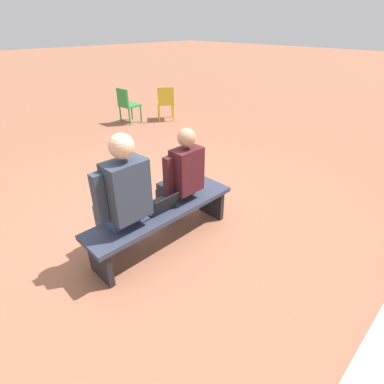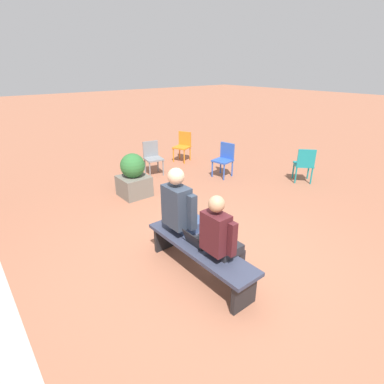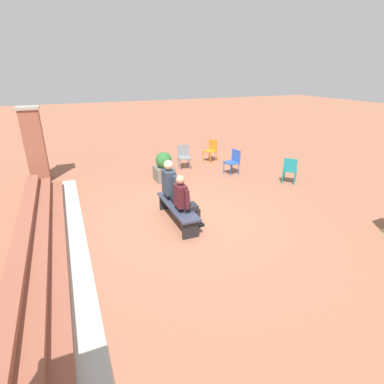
{
  "view_description": "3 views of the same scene",
  "coord_description": "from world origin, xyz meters",
  "px_view_note": "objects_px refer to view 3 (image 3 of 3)",
  "views": [
    {
      "loc": [
        1.66,
        2.45,
        2.22
      ],
      "look_at": [
        -0.39,
        0.37,
        0.55
      ],
      "focal_mm": 28.0,
      "sensor_mm": 36.0,
      "label": 1
    },
    {
      "loc": [
        -2.57,
        2.45,
        2.64
      ],
      "look_at": [
        0.34,
        0.1,
        1.04
      ],
      "focal_mm": 28.0,
      "sensor_mm": 36.0,
      "label": 2
    },
    {
      "loc": [
        -6.01,
        2.45,
        3.37
      ],
      "look_at": [
        0.05,
        -0.13,
        0.67
      ],
      "focal_mm": 28.0,
      "sensor_mm": 36.0,
      "label": 3
    }
  ],
  "objects_px": {
    "plastic_chair_mid_courtyard": "(290,169)",
    "planter": "(164,167)",
    "person_student": "(185,200)",
    "plastic_chair_far_right": "(184,155)",
    "plastic_chair_far_left": "(211,149)",
    "bench": "(177,208)",
    "person_adult": "(173,186)",
    "plastic_chair_by_pillar": "(233,160)",
    "laptop": "(176,202)"
  },
  "relations": [
    {
      "from": "person_adult",
      "to": "plastic_chair_far_left",
      "type": "bearing_deg",
      "value": -37.38
    },
    {
      "from": "plastic_chair_far_left",
      "to": "plastic_chair_far_right",
      "type": "bearing_deg",
      "value": 108.23
    },
    {
      "from": "plastic_chair_far_left",
      "to": "bench",
      "type": "bearing_deg",
      "value": 144.87
    },
    {
      "from": "person_student",
      "to": "planter",
      "type": "relative_size",
      "value": 1.37
    },
    {
      "from": "person_student",
      "to": "plastic_chair_far_left",
      "type": "xyz_separation_m",
      "value": [
        4.64,
        -2.97,
        -0.21
      ]
    },
    {
      "from": "person_adult",
      "to": "planter",
      "type": "xyz_separation_m",
      "value": [
        2.48,
        -0.56,
        -0.31
      ]
    },
    {
      "from": "plastic_chair_far_left",
      "to": "laptop",
      "type": "bearing_deg",
      "value": 144.55
    },
    {
      "from": "bench",
      "to": "planter",
      "type": "distance_m",
      "value": 2.98
    },
    {
      "from": "bench",
      "to": "plastic_chair_by_pillar",
      "type": "relative_size",
      "value": 2.14
    },
    {
      "from": "plastic_chair_far_left",
      "to": "planter",
      "type": "distance_m",
      "value": 2.78
    },
    {
      "from": "person_student",
      "to": "plastic_chair_by_pillar",
      "type": "distance_m",
      "value": 4.17
    },
    {
      "from": "person_student",
      "to": "plastic_chair_far_right",
      "type": "distance_m",
      "value": 4.52
    },
    {
      "from": "laptop",
      "to": "person_adult",
      "type": "bearing_deg",
      "value": -11.76
    },
    {
      "from": "person_student",
      "to": "plastic_chair_by_pillar",
      "type": "relative_size",
      "value": 1.53
    },
    {
      "from": "person_adult",
      "to": "laptop",
      "type": "height_order",
      "value": "person_adult"
    },
    {
      "from": "plastic_chair_far_right",
      "to": "plastic_chair_by_pillar",
      "type": "bearing_deg",
      "value": -134.18
    },
    {
      "from": "plastic_chair_mid_courtyard",
      "to": "planter",
      "type": "bearing_deg",
      "value": 62.63
    },
    {
      "from": "plastic_chair_far_left",
      "to": "plastic_chair_mid_courtyard",
      "type": "distance_m",
      "value": 3.44
    },
    {
      "from": "person_adult",
      "to": "laptop",
      "type": "xyz_separation_m",
      "value": [
        -0.4,
        0.08,
        -0.25
      ]
    },
    {
      "from": "bench",
      "to": "person_adult",
      "type": "relative_size",
      "value": 1.27
    },
    {
      "from": "plastic_chair_by_pillar",
      "to": "plastic_chair_far_right",
      "type": "height_order",
      "value": "same"
    },
    {
      "from": "bench",
      "to": "laptop",
      "type": "relative_size",
      "value": 5.62
    },
    {
      "from": "person_adult",
      "to": "plastic_chair_far_right",
      "type": "xyz_separation_m",
      "value": [
        3.44,
        -1.64,
        -0.26
      ]
    },
    {
      "from": "person_student",
      "to": "plastic_chair_mid_courtyard",
      "type": "height_order",
      "value": "person_student"
    },
    {
      "from": "plastic_chair_by_pillar",
      "to": "person_adult",
      "type": "bearing_deg",
      "value": 126.09
    },
    {
      "from": "laptop",
      "to": "plastic_chair_far_right",
      "type": "relative_size",
      "value": 0.38
    },
    {
      "from": "laptop",
      "to": "plastic_chair_far_right",
      "type": "distance_m",
      "value": 4.21
    },
    {
      "from": "bench",
      "to": "laptop",
      "type": "height_order",
      "value": "laptop"
    },
    {
      "from": "laptop",
      "to": "plastic_chair_mid_courtyard",
      "type": "bearing_deg",
      "value": -76.12
    },
    {
      "from": "plastic_chair_by_pillar",
      "to": "plastic_chair_far_right",
      "type": "xyz_separation_m",
      "value": [
        1.28,
        1.32,
        0.0
      ]
    },
    {
      "from": "plastic_chair_far_left",
      "to": "plastic_chair_mid_courtyard",
      "type": "xyz_separation_m",
      "value": [
        -3.24,
        -1.16,
        0.0
      ]
    },
    {
      "from": "planter",
      "to": "bench",
      "type": "bearing_deg",
      "value": 167.82
    },
    {
      "from": "person_adult",
      "to": "plastic_chair_far_left",
      "type": "distance_m",
      "value": 4.89
    },
    {
      "from": "plastic_chair_far_right",
      "to": "plastic_chair_far_left",
      "type": "height_order",
      "value": "same"
    },
    {
      "from": "laptop",
      "to": "plastic_chair_mid_courtyard",
      "type": "xyz_separation_m",
      "value": [
        1.04,
        -4.2,
        -0.02
      ]
    },
    {
      "from": "person_adult",
      "to": "plastic_chair_mid_courtyard",
      "type": "relative_size",
      "value": 1.68
    },
    {
      "from": "laptop",
      "to": "planter",
      "type": "bearing_deg",
      "value": -12.55
    },
    {
      "from": "person_adult",
      "to": "plastic_chair_mid_courtyard",
      "type": "height_order",
      "value": "person_adult"
    },
    {
      "from": "planter",
      "to": "plastic_chair_by_pillar",
      "type": "bearing_deg",
      "value": -97.7
    },
    {
      "from": "plastic_chair_mid_courtyard",
      "to": "plastic_chair_by_pillar",
      "type": "bearing_deg",
      "value": 37.41
    },
    {
      "from": "planter",
      "to": "person_adult",
      "type": "bearing_deg",
      "value": 167.33
    },
    {
      "from": "plastic_chair_far_right",
      "to": "plastic_chair_mid_courtyard",
      "type": "distance_m",
      "value": 3.74
    },
    {
      "from": "plastic_chair_by_pillar",
      "to": "plastic_chair_mid_courtyard",
      "type": "distance_m",
      "value": 1.91
    },
    {
      "from": "plastic_chair_far_left",
      "to": "planter",
      "type": "relative_size",
      "value": 0.89
    },
    {
      "from": "laptop",
      "to": "planter",
      "type": "relative_size",
      "value": 0.34
    },
    {
      "from": "plastic_chair_far_left",
      "to": "plastic_chair_by_pillar",
      "type": "bearing_deg",
      "value": 179.83
    },
    {
      "from": "person_adult",
      "to": "plastic_chair_mid_courtyard",
      "type": "xyz_separation_m",
      "value": [
        0.64,
        -4.12,
        -0.26
      ]
    },
    {
      "from": "bench",
      "to": "person_student",
      "type": "distance_m",
      "value": 0.48
    },
    {
      "from": "person_student",
      "to": "plastic_chair_by_pillar",
      "type": "xyz_separation_m",
      "value": [
        2.92,
        -2.96,
        -0.21
      ]
    },
    {
      "from": "laptop",
      "to": "plastic_chair_far_left",
      "type": "bearing_deg",
      "value": -35.45
    }
  ]
}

